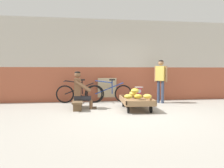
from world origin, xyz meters
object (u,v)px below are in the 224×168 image
at_px(bicycle_near_left, 79,93).
at_px(vendor_seated, 81,90).
at_px(plastic_crate, 139,100).
at_px(low_bench, 78,102).
at_px(weighing_scale, 139,91).
at_px(banana_cart, 136,101).
at_px(sign_board, 107,90).
at_px(customer_adult, 161,76).
at_px(bicycle_far_left, 109,93).

bearing_deg(bicycle_near_left, vendor_seated, -86.70).
height_order(vendor_seated, plastic_crate, vendor_seated).
xyz_separation_m(vendor_seated, bicycle_near_left, (-0.07, 1.14, -0.21)).
distance_m(low_bench, weighing_scale, 2.20).
bearing_deg(low_bench, bicycle_near_left, 88.90).
height_order(banana_cart, vendor_seated, vendor_seated).
height_order(low_bench, bicycle_near_left, bicycle_near_left).
relative_size(sign_board, customer_adult, 0.58).
height_order(plastic_crate, customer_adult, customer_adult).
distance_m(banana_cart, weighing_scale, 1.08).
height_order(plastic_crate, bicycle_near_left, bicycle_near_left).
bearing_deg(sign_board, low_bench, -127.00).
distance_m(plastic_crate, customer_adult, 1.14).
xyz_separation_m(bicycle_near_left, customer_adult, (2.88, -0.41, 0.60)).
relative_size(banana_cart, low_bench, 1.34).
bearing_deg(vendor_seated, customer_adult, 14.68).
bearing_deg(vendor_seated, weighing_scale, 18.39).
xyz_separation_m(banana_cart, weighing_scale, (0.36, 1.00, 0.21)).
relative_size(plastic_crate, bicycle_near_left, 0.22).
relative_size(low_bench, vendor_seated, 0.97).
bearing_deg(banana_cart, sign_board, 111.40).
xyz_separation_m(banana_cart, low_bench, (-1.73, 0.34, -0.04)).
relative_size(banana_cart, customer_adult, 0.97).
bearing_deg(low_bench, weighing_scale, 17.56).
bearing_deg(plastic_crate, vendor_seated, -161.58).
xyz_separation_m(low_bench, vendor_seated, (0.09, -0.00, 0.37)).
bearing_deg(customer_adult, banana_cart, -137.64).
distance_m(vendor_seated, customer_adult, 2.93).
distance_m(weighing_scale, customer_adult, 0.96).
distance_m(plastic_crate, bicycle_near_left, 2.13).
xyz_separation_m(low_bench, sign_board, (1.05, 1.39, 0.24)).
relative_size(low_bench, plastic_crate, 3.06).
xyz_separation_m(bicycle_near_left, sign_board, (1.03, 0.25, 0.09)).
bearing_deg(bicycle_far_left, customer_adult, -10.80).
bearing_deg(customer_adult, low_bench, -165.83).
bearing_deg(bicycle_far_left, weighing_scale, -22.81).
height_order(bicycle_near_left, bicycle_far_left, same).
distance_m(low_bench, plastic_crate, 2.19).
bearing_deg(plastic_crate, customer_adult, 5.00).
relative_size(banana_cart, vendor_seated, 1.30).
xyz_separation_m(sign_board, customer_adult, (1.85, -0.66, 0.51)).
xyz_separation_m(banana_cart, customer_adult, (1.17, 1.07, 0.71)).
bearing_deg(bicycle_near_left, customer_adult, -8.05).
xyz_separation_m(vendor_seated, plastic_crate, (2.00, 0.67, -0.42)).
relative_size(low_bench, bicycle_near_left, 0.66).
distance_m(plastic_crate, weighing_scale, 0.30).
bearing_deg(bicycle_near_left, bicycle_far_left, -3.34).
xyz_separation_m(weighing_scale, sign_board, (-1.04, 0.73, -0.01)).
bearing_deg(bicycle_far_left, banana_cart, -65.96).
distance_m(low_bench, bicycle_far_left, 1.54).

